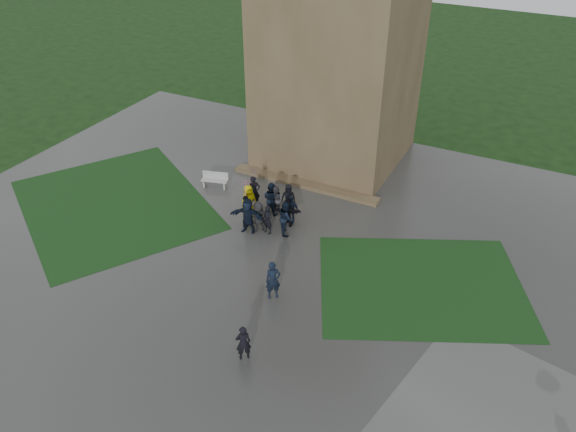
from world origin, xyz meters
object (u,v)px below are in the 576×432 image
at_px(tower, 342,9).
at_px(bench, 215,180).
at_px(pedestrian_mid, 273,280).
at_px(pedestrian_near, 243,343).

distance_m(tower, bench, 11.84).
height_order(pedestrian_mid, pedestrian_near, pedestrian_mid).
bearing_deg(pedestrian_mid, bench, 97.56).
height_order(bench, pedestrian_mid, pedestrian_mid).
relative_size(bench, pedestrian_mid, 0.87).
xyz_separation_m(tower, bench, (-4.58, -6.82, -8.53)).
bearing_deg(tower, pedestrian_near, -78.26).
height_order(tower, bench, tower).
bearing_deg(pedestrian_near, pedestrian_mid, -121.04).
distance_m(bench, pedestrian_near, 13.33).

